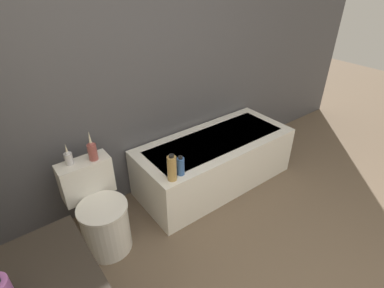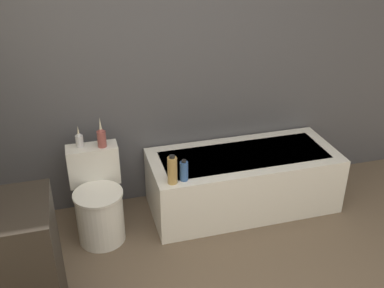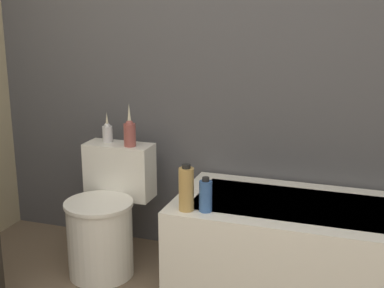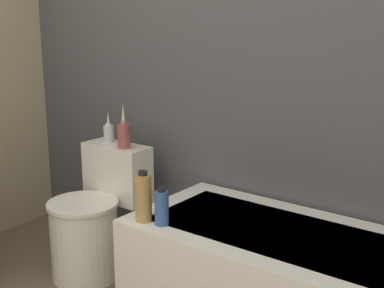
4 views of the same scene
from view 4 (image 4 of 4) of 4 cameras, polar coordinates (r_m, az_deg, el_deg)
The scene contains 6 objects.
wall_back_tiled at distance 2.79m, azimuth 3.70°, elevation 11.36°, with size 6.40×0.06×2.60m.
toilet at distance 3.02m, azimuth -10.43°, elevation -8.00°, with size 0.40×0.54×0.70m.
vase_gold at distance 3.09m, azimuth -8.87°, elevation 1.33°, with size 0.06×0.06×0.18m.
vase_silver at distance 2.93m, azimuth -7.29°, elevation 1.17°, with size 0.07×0.07×0.25m.
shampoo_bottle_tall at distance 2.41m, azimuth -5.14°, elevation -5.72°, with size 0.07×0.07×0.24m.
shampoo_bottle_short at distance 2.37m, azimuth -3.25°, elevation -6.77°, with size 0.06×0.06×0.17m.
Camera 4 is at (1.54, -0.24, 1.44)m, focal length 50.00 mm.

